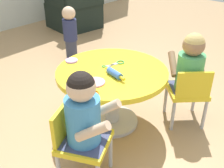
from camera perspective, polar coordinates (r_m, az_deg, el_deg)
The scene contains 14 objects.
ground_plane at distance 2.38m, azimuth 0.00°, elevation -7.92°, with size 10.00×10.00×0.00m, color tan.
craft_table at distance 2.17m, azimuth 0.00°, elevation 0.08°, with size 0.87×0.87×0.50m.
child_chair_left at distance 1.75m, azimuth -6.87°, elevation -11.62°, with size 0.40×0.40×0.54m.
seated_child_left at distance 1.60m, azimuth -6.02°, elevation -5.80°, with size 0.39×0.43×0.51m.
child_chair_right at distance 2.29m, azimuth 15.66°, elevation -1.58°, with size 0.42×0.42×0.54m.
seated_child_right at distance 2.22m, azimuth 16.15°, elevation 3.95°, with size 0.43×0.43×0.51m.
armchair_dark at distance 4.65m, azimuth -7.68°, elevation 15.23°, with size 0.79×0.81×0.85m.
toddler_standing at distance 3.42m, azimuth -8.78°, elevation 10.71°, with size 0.17×0.17×0.67m.
rolling_pin at distance 2.00m, azimuth 0.55°, elevation 2.22°, with size 0.08×0.23×0.05m.
craft_scissors at distance 2.16m, azimuth -0.78°, elevation 3.76°, with size 0.14×0.08×0.01m.
playdough_blob_0 at distance 2.28m, azimuth -8.48°, elevation 4.90°, with size 0.10×0.10×0.01m, color #CC99E5.
playdough_blob_1 at distance 1.93m, azimuth -3.58°, elevation 0.38°, with size 0.14×0.14×0.01m, color pink.
cookie_cutter_0 at distance 1.81m, azimuth -3.56°, elevation -1.85°, with size 0.06×0.06×0.01m, color orange.
cookie_cutter_1 at distance 2.23m, azimuth 1.80°, elevation 4.60°, with size 0.07×0.07×0.01m, color #4CB259.
Camera 1 is at (-1.42, -1.24, 1.46)m, focal length 43.57 mm.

